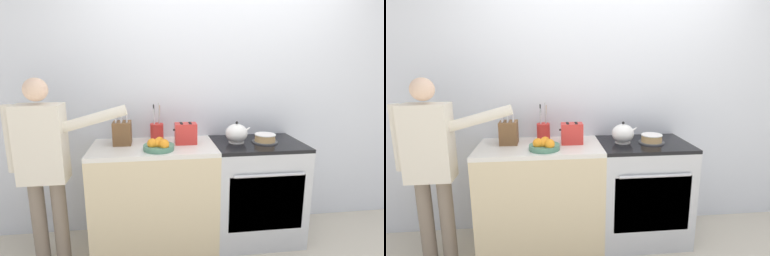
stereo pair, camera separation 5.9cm
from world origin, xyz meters
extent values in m
cube|color=silver|center=(0.00, 0.60, 1.30)|extent=(8.00, 0.04, 2.60)
cube|color=beige|center=(-0.65, 0.29, 0.44)|extent=(1.04, 0.58, 0.88)
cube|color=silver|center=(-0.65, 0.29, 0.89)|extent=(1.04, 0.58, 0.03)
cube|color=#B7BABF|center=(0.26, 0.29, 0.44)|extent=(0.78, 0.58, 0.88)
cube|color=black|center=(0.26, 0.01, 0.46)|extent=(0.64, 0.01, 0.48)
cylinder|color=#B7BABF|center=(0.26, -0.02, 0.72)|extent=(0.58, 0.02, 0.02)
cube|color=black|center=(0.26, 0.29, 0.90)|extent=(0.78, 0.58, 0.03)
cylinder|color=#4C4C51|center=(0.32, 0.27, 0.92)|extent=(0.22, 0.22, 0.01)
cylinder|color=tan|center=(0.32, 0.27, 0.93)|extent=(0.18, 0.18, 0.03)
cylinder|color=tan|center=(0.32, 0.27, 0.96)|extent=(0.17, 0.17, 0.03)
cylinder|color=white|center=(0.32, 0.27, 0.98)|extent=(0.18, 0.18, 0.01)
cylinder|color=white|center=(0.07, 0.31, 0.91)|extent=(0.14, 0.14, 0.01)
ellipsoid|color=white|center=(0.07, 0.31, 0.99)|extent=(0.19, 0.19, 0.16)
cone|color=white|center=(0.16, 0.31, 1.02)|extent=(0.10, 0.04, 0.08)
sphere|color=black|center=(0.07, 0.31, 1.09)|extent=(0.02, 0.02, 0.02)
cube|color=brown|center=(-0.91, 0.38, 1.01)|extent=(0.15, 0.17, 0.19)
cylinder|color=#B2B2B7|center=(-0.96, 0.34, 1.13)|extent=(0.01, 0.03, 0.06)
cylinder|color=#B2B2B7|center=(-0.91, 0.34, 1.15)|extent=(0.01, 0.04, 0.09)
cylinder|color=#B2B2B7|center=(-0.87, 0.34, 1.13)|extent=(0.01, 0.03, 0.06)
cylinder|color=#B2B2B7|center=(-0.96, 0.37, 1.15)|extent=(0.01, 0.04, 0.10)
cylinder|color=#B2B2B7|center=(-0.91, 0.38, 1.14)|extent=(0.01, 0.04, 0.08)
cylinder|color=#B2B2B7|center=(-0.87, 0.38, 1.14)|extent=(0.01, 0.03, 0.07)
cylinder|color=#B2B2B7|center=(-0.96, 0.42, 1.15)|extent=(0.01, 0.04, 0.08)
cylinder|color=#B2B2B7|center=(-0.91, 0.41, 1.15)|extent=(0.01, 0.04, 0.09)
cylinder|color=red|center=(-0.62, 0.46, 0.99)|extent=(0.12, 0.12, 0.15)
cylinder|color=#B7BABF|center=(-0.59, 0.46, 1.11)|extent=(0.02, 0.05, 0.29)
cylinder|color=black|center=(-0.64, 0.46, 1.10)|extent=(0.01, 0.04, 0.27)
cylinder|color=#B7BABF|center=(-0.64, 0.45, 1.08)|extent=(0.02, 0.04, 0.24)
cylinder|color=#A37A51|center=(-0.59, 0.46, 1.10)|extent=(0.02, 0.04, 0.27)
cylinder|color=#4C7F66|center=(-0.61, 0.16, 0.93)|extent=(0.25, 0.25, 0.04)
sphere|color=orange|center=(-0.57, 0.10, 0.97)|extent=(0.08, 0.08, 0.08)
sphere|color=orange|center=(-0.60, 0.19, 0.97)|extent=(0.08, 0.08, 0.08)
sphere|color=orange|center=(-0.60, 0.18, 0.97)|extent=(0.07, 0.07, 0.07)
sphere|color=orange|center=(-0.66, 0.13, 0.97)|extent=(0.08, 0.08, 0.08)
sphere|color=orange|center=(-0.62, 0.13, 0.97)|extent=(0.08, 0.08, 0.08)
cube|color=red|center=(-0.37, 0.32, 1.00)|extent=(0.19, 0.12, 0.18)
cube|color=black|center=(-0.41, 0.32, 1.09)|extent=(0.02, 0.09, 0.00)
cube|color=black|center=(-0.33, 0.32, 1.09)|extent=(0.02, 0.09, 0.00)
cube|color=black|center=(-0.47, 0.32, 1.03)|extent=(0.02, 0.02, 0.01)
cylinder|color=#7A6B5B|center=(-1.55, 0.11, 0.36)|extent=(0.11, 0.11, 0.71)
cylinder|color=#7A6B5B|center=(-1.39, 0.11, 0.36)|extent=(0.11, 0.11, 0.71)
cube|color=beige|center=(-1.47, 0.11, 1.01)|extent=(0.34, 0.20, 0.59)
cylinder|color=beige|center=(-1.68, 0.11, 1.05)|extent=(0.08, 0.08, 0.50)
cylinder|color=beige|center=(-1.09, 0.11, 1.19)|extent=(0.50, 0.08, 0.21)
sphere|color=beige|center=(-1.47, 0.11, 1.41)|extent=(0.17, 0.17, 0.17)
camera|label=1|loc=(-0.64, -2.16, 1.61)|focal=28.00mm
camera|label=2|loc=(-0.58, -2.17, 1.61)|focal=28.00mm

